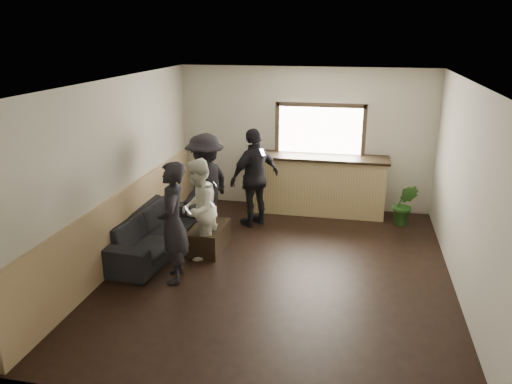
% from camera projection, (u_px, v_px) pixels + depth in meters
% --- Properties ---
extents(ground, '(5.00, 6.00, 0.01)m').
position_uv_depth(ground, '(279.00, 271.00, 7.51)').
color(ground, black).
extents(room_shell, '(5.01, 6.01, 2.80)m').
position_uv_depth(room_shell, '(230.00, 174.00, 7.20)').
color(room_shell, silver).
rests_on(room_shell, ground).
extents(bar_counter, '(2.70, 0.68, 2.13)m').
position_uv_depth(bar_counter, '(317.00, 181.00, 9.77)').
color(bar_counter, tan).
rests_on(bar_counter, ground).
extents(sofa, '(1.08, 2.36, 0.67)m').
position_uv_depth(sofa, '(152.00, 231.00, 8.11)').
color(sofa, black).
rests_on(sofa, ground).
extents(coffee_table, '(0.52, 0.91, 0.40)m').
position_uv_depth(coffee_table, '(209.00, 238.00, 8.20)').
color(coffee_table, black).
rests_on(coffee_table, ground).
extents(cup_a, '(0.11, 0.11, 0.09)m').
position_uv_depth(cup_a, '(209.00, 219.00, 8.33)').
color(cup_a, silver).
rests_on(cup_a, coffee_table).
extents(cup_b, '(0.11, 0.11, 0.10)m').
position_uv_depth(cup_b, '(214.00, 227.00, 7.98)').
color(cup_b, silver).
rests_on(cup_b, coffee_table).
extents(potted_plant, '(0.49, 0.42, 0.80)m').
position_uv_depth(potted_plant, '(405.00, 204.00, 9.18)').
color(potted_plant, '#2D6623').
rests_on(potted_plant, ground).
extents(person_a, '(0.58, 0.73, 1.76)m').
position_uv_depth(person_a, '(173.00, 223.00, 6.99)').
color(person_a, black).
rests_on(person_a, ground).
extents(person_b, '(0.62, 0.79, 1.60)m').
position_uv_depth(person_b, '(198.00, 209.00, 7.75)').
color(person_b, silver).
rests_on(person_b, ground).
extents(person_c, '(1.00, 1.31, 1.80)m').
position_uv_depth(person_c, '(206.00, 185.00, 8.65)').
color(person_c, black).
rests_on(person_c, ground).
extents(person_d, '(1.02, 1.10, 1.81)m').
position_uv_depth(person_d, '(255.00, 178.00, 9.04)').
color(person_d, black).
rests_on(person_d, ground).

